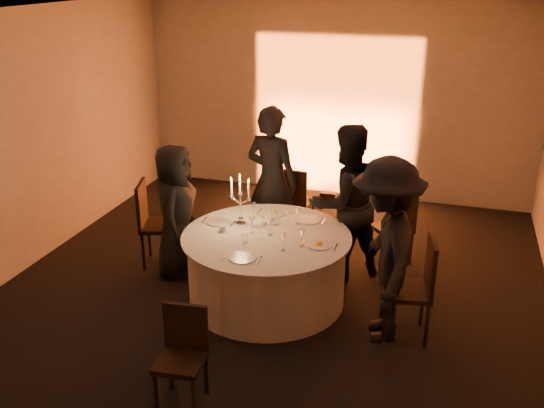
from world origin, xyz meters
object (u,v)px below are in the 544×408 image
(chair_back_right, at_px, (396,225))
(guest_back_left, at_px, (272,181))
(guest_left, at_px, (176,211))
(chair_back_left, at_px, (294,198))
(chair_front, at_px, (183,350))
(banquet_table, at_px, (267,268))
(guest_back_right, at_px, (345,203))
(chair_left, at_px, (153,219))
(chair_right, at_px, (416,283))
(coffee_cup, at_px, (223,229))
(guest_right, at_px, (385,251))
(candelabra, at_px, (240,207))

(chair_back_right, xyz_separation_m, guest_back_left, (-1.54, -0.08, 0.43))
(guest_left, height_order, guest_back_left, guest_back_left)
(chair_back_left, relative_size, chair_front, 1.14)
(banquet_table, bearing_deg, guest_left, 165.81)
(guest_left, distance_m, guest_back_right, 1.94)
(chair_left, bearing_deg, chair_right, -119.28)
(chair_left, height_order, chair_back_left, chair_left)
(chair_left, distance_m, guest_back_right, 2.30)
(chair_front, distance_m, coffee_cup, 1.77)
(chair_left, distance_m, chair_front, 2.59)
(banquet_table, distance_m, guest_right, 1.41)
(chair_front, distance_m, guest_back_left, 2.97)
(guest_right, distance_m, candelabra, 1.71)
(chair_left, height_order, chair_front, chair_left)
(chair_front, relative_size, coffee_cup, 7.78)
(guest_left, distance_m, coffee_cup, 0.78)
(chair_back_right, distance_m, coffee_cup, 2.17)
(banquet_table, xyz_separation_m, chair_back_right, (1.23, 1.26, 0.13))
(chair_back_left, xyz_separation_m, guest_back_left, (-0.15, -0.51, 0.40))
(guest_left, xyz_separation_m, guest_right, (2.46, -0.61, 0.13))
(chair_right, height_order, guest_back_right, guest_back_right)
(coffee_cup, height_order, candelabra, candelabra)
(guest_right, distance_m, coffee_cup, 1.78)
(guest_back_left, bearing_deg, guest_back_right, 173.32)
(coffee_cup, bearing_deg, chair_front, -79.78)
(guest_back_left, bearing_deg, chair_back_left, -91.90)
(chair_front, xyz_separation_m, guest_back_left, (-0.13, 2.93, 0.47))
(chair_left, relative_size, candelabra, 1.78)
(chair_back_right, distance_m, guest_back_right, 0.82)
(chair_front, bearing_deg, banquet_table, 79.28)
(guest_back_right, relative_size, candelabra, 3.11)
(chair_left, bearing_deg, candelabra, -117.77)
(chair_right, bearing_deg, chair_back_left, -148.48)
(chair_left, xyz_separation_m, chair_right, (3.14, -0.68, 0.00))
(chair_left, distance_m, coffee_cup, 1.20)
(guest_back_left, bearing_deg, candelabra, 101.00)
(chair_back_right, relative_size, chair_right, 0.87)
(guest_back_left, bearing_deg, banquet_table, 118.67)
(chair_right, distance_m, chair_front, 2.30)
(chair_front, bearing_deg, guest_left, 111.17)
(banquet_table, height_order, chair_right, chair_right)
(chair_front, bearing_deg, chair_left, 117.44)
(chair_back_right, height_order, candelabra, candelabra)
(guest_back_right, bearing_deg, candelabra, -10.28)
(chair_back_right, xyz_separation_m, coffee_cup, (-1.71, -1.30, 0.28))
(guest_back_right, height_order, coffee_cup, guest_back_right)
(guest_right, bearing_deg, banquet_table, -117.61)
(guest_left, xyz_separation_m, guest_back_left, (0.88, 0.88, 0.16))
(chair_back_left, height_order, guest_left, guest_left)
(guest_back_right, bearing_deg, guest_right, 77.47)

